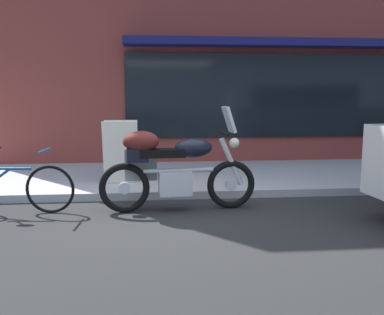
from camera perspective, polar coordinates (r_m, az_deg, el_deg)
name	(u,v)px	position (r m, az deg, el deg)	size (l,w,h in m)	color
ground_plane	(192,219)	(5.48, -0.06, -8.22)	(80.00, 80.00, 0.00)	#292929
touring_motorcycle	(169,166)	(5.76, -3.10, -1.15)	(2.14, 0.62, 1.41)	black
parked_bicycle	(10,187)	(6.14, -23.25, -3.64)	(1.70, 0.48, 0.91)	black
sandwich_board_sign	(121,152)	(7.10, -9.55, 0.75)	(0.55, 0.43, 1.03)	silver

